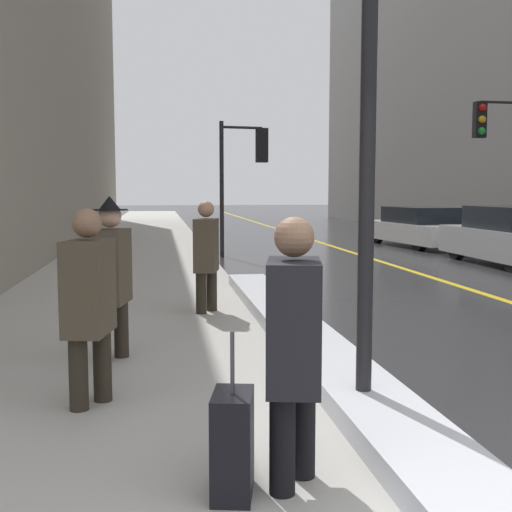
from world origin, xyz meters
The scene contains 13 objects.
sidewalk_slab centered at (-2.00, 15.00, 0.01)m, with size 4.00×80.00×0.01m.
road_centre_stripe centered at (4.00, 15.00, 0.00)m, with size 0.16×80.00×0.00m.
snow_bank_curb centered at (0.20, 4.37, 0.09)m, with size 0.65×9.62×0.19m.
lamp_post centered at (0.16, 2.13, 3.07)m, with size 0.28×0.28×5.15m.
traffic_light_near centered at (0.93, 14.44, 2.55)m, with size 1.31×0.42×3.54m.
traffic_light_far centered at (7.12, 12.92, 2.98)m, with size 1.31×0.32×4.12m.
pedestrian_with_shoulder_bag centered at (-0.63, 1.01, 0.87)m, with size 0.40×0.74×1.57m.
pedestrian_in_glasses centered at (-1.94, 2.62, 0.88)m, with size 0.40×0.75×1.58m.
pedestrian_in_fedora centered at (-1.87, 4.02, 0.91)m, with size 0.40×0.75×1.67m.
pedestrian_nearside centered at (-0.74, 6.45, 0.88)m, with size 0.40×0.56×1.59m.
parked_car_white centered at (6.74, 16.63, 0.59)m, with size 2.25×4.81×1.24m.
rolling_suitcase centered at (-1.00, 0.93, 0.30)m, with size 0.29×0.40×0.95m.
fire_hydrant centered at (0.25, 6.59, 0.35)m, with size 0.20×0.20×0.70m.
Camera 1 is at (-1.38, -2.51, 1.71)m, focal length 45.00 mm.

